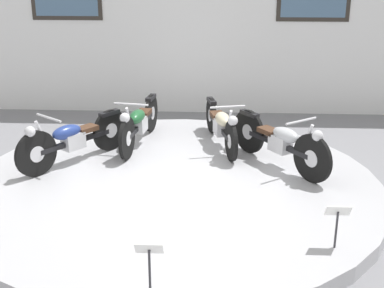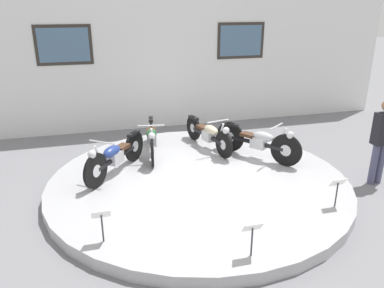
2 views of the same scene
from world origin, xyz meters
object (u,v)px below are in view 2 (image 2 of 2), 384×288
motorcycle_silver (259,141)px  info_placard_front_centre (252,232)px  info_placard_front_left (102,219)px  visitor_standing (382,137)px  motorcycle_cream (209,133)px  info_placard_front_right (338,186)px  motorcycle_green (152,138)px  motorcycle_blue (115,155)px

motorcycle_silver → info_placard_front_centre: 3.42m
motorcycle_silver → info_placard_front_left: (-3.37, -2.24, -0.03)m
info_placard_front_centre → visitor_standing: 3.84m
motorcycle_cream → info_placard_front_right: (1.20, -3.07, -0.00)m
motorcycle_green → info_placard_front_left: (-1.21, -3.07, -0.02)m
info_placard_front_centre → visitor_standing: size_ratio=0.30×
info_placard_front_right → visitor_standing: (1.55, 0.89, 0.39)m
motorcycle_cream → info_placard_front_right: size_ratio=3.73×
motorcycle_green → info_placard_front_right: (2.52, -3.07, -0.02)m
visitor_standing → motorcycle_silver: bearing=144.8°
motorcycle_cream → info_placard_front_centre: (-0.66, -3.91, -0.00)m
visitor_standing → info_placard_front_centre: bearing=-153.0°
info_placard_front_left → info_placard_front_centre: size_ratio=1.00×
motorcycle_silver → info_placard_front_right: 2.26m
motorcycle_green → info_placard_front_centre: (0.66, -3.91, -0.02)m
motorcycle_blue → visitor_standing: (4.92, -1.34, 0.37)m
motorcycle_blue → info_placard_front_right: (3.37, -2.24, -0.02)m
motorcycle_silver → info_placard_front_centre: (-1.51, -3.08, -0.03)m
motorcycle_silver → motorcycle_cream: bearing=135.4°
motorcycle_green → motorcycle_cream: (1.31, -0.00, -0.02)m
motorcycle_cream → motorcycle_blue: bearing=-158.9°
motorcycle_blue → visitor_standing: size_ratio=0.96×
info_placard_front_left → visitor_standing: 5.36m
info_placard_front_left → visitor_standing: bearing=9.6°
info_placard_front_right → motorcycle_silver: bearing=99.1°
motorcycle_blue → info_placard_front_left: bearing=-99.0°
motorcycle_green → info_placard_front_centre: size_ratio=3.87×
visitor_standing → motorcycle_cream: bearing=141.6°
motorcycle_blue → info_placard_front_centre: 3.42m
motorcycle_silver → info_placard_front_centre: motorcycle_silver is taller
motorcycle_cream → info_placard_front_right: motorcycle_cream is taller
motorcycle_silver → info_placard_front_left: size_ratio=3.26×
motorcycle_cream → motorcycle_silver: motorcycle_silver is taller
motorcycle_green → info_placard_front_left: motorcycle_green is taller
motorcycle_blue → motorcycle_silver: bearing=0.0°
motorcycle_blue → visitor_standing: visitor_standing is taller
motorcycle_silver → info_placard_front_centre: size_ratio=3.26×
info_placard_front_left → info_placard_front_centre: bearing=-24.3°
motorcycle_cream → info_placard_front_left: motorcycle_cream is taller
motorcycle_silver → visitor_standing: size_ratio=0.99×
motorcycle_blue → motorcycle_green: 1.19m
motorcycle_green → info_placard_front_left: size_ratio=3.87×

